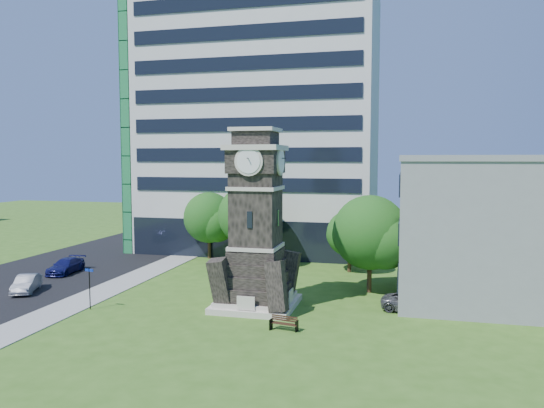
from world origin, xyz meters
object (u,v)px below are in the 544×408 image
(park_bench, at_px, (284,323))
(street_sign, at_px, (90,283))
(car_street_mid, at_px, (26,284))
(clock_tower, at_px, (256,231))
(car_east_lot, at_px, (415,303))
(car_street_north, at_px, (66,266))

(park_bench, height_order, street_sign, street_sign)
(car_street_mid, bearing_deg, clock_tower, -22.43)
(clock_tower, xyz_separation_m, car_east_lot, (10.57, 1.39, -4.67))
(car_street_mid, height_order, car_east_lot, car_street_mid)
(car_street_mid, bearing_deg, park_bench, -34.51)
(clock_tower, height_order, car_street_mid, clock_tower)
(clock_tower, height_order, street_sign, clock_tower)
(car_street_north, xyz_separation_m, car_east_lot, (30.00, -4.83, -0.04))
(car_street_mid, bearing_deg, car_street_north, 77.05)
(clock_tower, xyz_separation_m, street_sign, (-10.73, -3.36, -3.49))
(clock_tower, xyz_separation_m, car_street_mid, (-18.18, -0.38, -4.63))
(clock_tower, relative_size, park_bench, 7.33)
(car_street_mid, xyz_separation_m, car_east_lot, (28.75, 1.77, -0.04))
(clock_tower, distance_m, car_street_mid, 18.76)
(clock_tower, height_order, car_east_lot, clock_tower)
(car_street_mid, distance_m, street_sign, 8.11)
(street_sign, bearing_deg, clock_tower, 26.75)
(car_street_mid, distance_m, park_bench, 21.55)
(car_street_north, relative_size, street_sign, 1.57)
(car_east_lot, relative_size, street_sign, 1.53)
(clock_tower, relative_size, street_sign, 4.27)
(clock_tower, distance_m, car_east_lot, 11.64)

